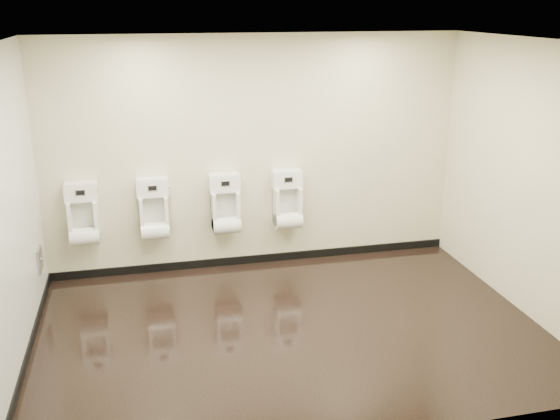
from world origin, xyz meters
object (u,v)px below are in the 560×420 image
Objects in this scene: access_panel at (40,259)px; urinal_0 at (83,218)px; urinal_3 at (287,204)px; urinal_1 at (154,213)px; urinal_2 at (225,208)px.

access_panel is 0.69m from urinal_0.
urinal_0 is 2.39m from urinal_3.
access_panel is 1.35m from urinal_1.
urinal_1 is at bearing 180.00° from urinal_2.
urinal_0 is at bearing 180.00° from urinal_2.
urinal_0 is 0.79m from urinal_1.
urinal_3 is at bearing 0.00° from urinal_2.
urinal_1 is 0.84m from urinal_2.
access_panel is at bearing -171.47° from urinal_3.
urinal_1 and urinal_3 have the same top height.
urinal_0 is at bearing 180.00° from urinal_1.
access_panel is at bearing -168.43° from urinal_2.
urinal_0 is at bearing 180.00° from urinal_3.
urinal_1 is at bearing 180.00° from urinal_3.
urinal_0 and urinal_3 have the same top height.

